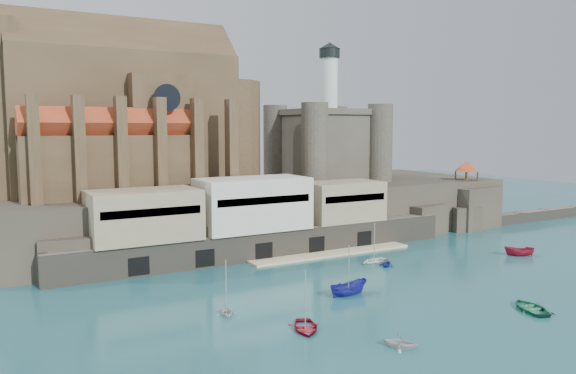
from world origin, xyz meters
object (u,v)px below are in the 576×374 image
(castle_keep, at_px, (326,141))
(boat_2, at_px, (348,295))
(boat_0, at_px, (305,330))
(boat_1, at_px, (400,348))
(church, at_px, (135,122))
(pavilion, at_px, (467,167))

(castle_keep, bearing_deg, boat_2, -120.15)
(boat_0, relative_size, boat_2, 0.93)
(boat_1, bearing_deg, boat_0, 83.16)
(church, xyz_separation_m, boat_2, (15.04, -44.10, -22.13))
(pavilion, xyz_separation_m, boat_2, (-51.09, -28.25, -12.73))
(castle_keep, height_order, boat_0, castle_keep)
(castle_keep, xyz_separation_m, boat_0, (-36.30, -51.04, -18.31))
(boat_1, bearing_deg, church, 59.83)
(church, bearing_deg, boat_0, -85.69)
(boat_0, height_order, boat_1, boat_0)
(boat_0, bearing_deg, boat_1, -33.40)
(boat_0, xyz_separation_m, boat_2, (11.14, 7.71, 0.00))
(boat_1, bearing_deg, castle_keep, 23.73)
(church, height_order, castle_keep, church)
(pavilion, relative_size, boat_0, 1.22)
(boat_1, bearing_deg, boat_2, 32.00)
(church, distance_m, pavilion, 68.65)
(castle_keep, bearing_deg, boat_1, -117.29)
(church, xyz_separation_m, boat_1, (9.38, -60.53, -22.13))
(church, xyz_separation_m, pavilion, (66.13, -15.85, -9.40))
(pavilion, relative_size, boat_2, 1.14)
(church, distance_m, boat_2, 51.59)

